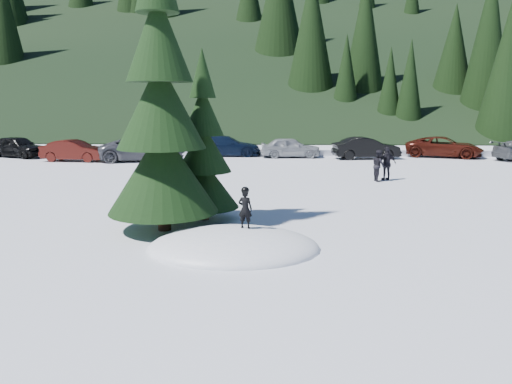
{
  "coord_description": "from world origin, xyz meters",
  "views": [
    {
      "loc": [
        1.06,
        -12.39,
        3.76
      ],
      "look_at": [
        0.49,
        2.14,
        1.1
      ],
      "focal_mm": 35.0,
      "sensor_mm": 36.0,
      "label": 1
    }
  ],
  "objects_px": {
    "car_2": "(143,149)",
    "car_3": "(225,146)",
    "car_4": "(290,147)",
    "car_0": "(18,147)",
    "adult_0": "(379,165)",
    "adult_1": "(387,164)",
    "child_skier": "(245,209)",
    "car_6": "(444,147)",
    "car_1": "(74,151)",
    "car_5": "(366,148)",
    "spruce_short": "(204,154)",
    "spruce_tall": "(161,117)"
  },
  "relations": [
    {
      "from": "child_skier",
      "to": "adult_1",
      "type": "height_order",
      "value": "adult_1"
    },
    {
      "from": "car_4",
      "to": "car_5",
      "type": "xyz_separation_m",
      "value": [
        4.95,
        -0.63,
        0.03
      ]
    },
    {
      "from": "spruce_short",
      "to": "car_1",
      "type": "height_order",
      "value": "spruce_short"
    },
    {
      "from": "car_3",
      "to": "adult_0",
      "type": "bearing_deg",
      "value": -143.41
    },
    {
      "from": "child_skier",
      "to": "car_0",
      "type": "xyz_separation_m",
      "value": [
        -16.62,
        20.38,
        -0.27
      ]
    },
    {
      "from": "child_skier",
      "to": "car_4",
      "type": "height_order",
      "value": "child_skier"
    },
    {
      "from": "car_6",
      "to": "adult_0",
      "type": "bearing_deg",
      "value": 167.31
    },
    {
      "from": "car_4",
      "to": "car_6",
      "type": "height_order",
      "value": "car_6"
    },
    {
      "from": "car_0",
      "to": "car_4",
      "type": "height_order",
      "value": "car_0"
    },
    {
      "from": "spruce_short",
      "to": "car_6",
      "type": "distance_m",
      "value": 23.15
    },
    {
      "from": "spruce_tall",
      "to": "car_3",
      "type": "xyz_separation_m",
      "value": [
        -0.19,
        20.23,
        -2.62
      ]
    },
    {
      "from": "spruce_tall",
      "to": "adult_1",
      "type": "relative_size",
      "value": 5.33
    },
    {
      "from": "car_1",
      "to": "car_6",
      "type": "bearing_deg",
      "value": -77.1
    },
    {
      "from": "car_2",
      "to": "car_3",
      "type": "xyz_separation_m",
      "value": [
        4.98,
        3.12,
        -0.04
      ]
    },
    {
      "from": "car_3",
      "to": "car_5",
      "type": "relative_size",
      "value": 1.12
    },
    {
      "from": "car_6",
      "to": "car_3",
      "type": "bearing_deg",
      "value": 108.21
    },
    {
      "from": "car_1",
      "to": "car_3",
      "type": "xyz_separation_m",
      "value": [
        9.24,
        3.45,
        0.03
      ]
    },
    {
      "from": "adult_1",
      "to": "car_1",
      "type": "xyz_separation_m",
      "value": [
        -18.04,
        7.01,
        -0.13
      ]
    },
    {
      "from": "adult_1",
      "to": "spruce_tall",
      "type": "bearing_deg",
      "value": 31.11
    },
    {
      "from": "child_skier",
      "to": "adult_0",
      "type": "xyz_separation_m",
      "value": [
        5.68,
        11.0,
        -0.24
      ]
    },
    {
      "from": "adult_0",
      "to": "adult_1",
      "type": "xyz_separation_m",
      "value": [
        0.44,
        0.29,
        0.06
      ]
    },
    {
      "from": "car_6",
      "to": "adult_1",
      "type": "bearing_deg",
      "value": 168.39
    },
    {
      "from": "car_0",
      "to": "car_3",
      "type": "bearing_deg",
      "value": -62.34
    },
    {
      "from": "spruce_tall",
      "to": "child_skier",
      "type": "height_order",
      "value": "spruce_tall"
    },
    {
      "from": "car_1",
      "to": "car_4",
      "type": "bearing_deg",
      "value": -73.79
    },
    {
      "from": "spruce_tall",
      "to": "adult_1",
      "type": "bearing_deg",
      "value": 48.61
    },
    {
      "from": "adult_1",
      "to": "car_6",
      "type": "bearing_deg",
      "value": -138.11
    },
    {
      "from": "car_5",
      "to": "car_6",
      "type": "relative_size",
      "value": 0.87
    },
    {
      "from": "car_2",
      "to": "car_4",
      "type": "xyz_separation_m",
      "value": [
        9.45,
        2.33,
        -0.06
      ]
    },
    {
      "from": "car_2",
      "to": "car_6",
      "type": "height_order",
      "value": "car_2"
    },
    {
      "from": "spruce_short",
      "to": "adult_0",
      "type": "height_order",
      "value": "spruce_short"
    },
    {
      "from": "car_2",
      "to": "car_4",
      "type": "relative_size",
      "value": 1.33
    },
    {
      "from": "adult_1",
      "to": "car_6",
      "type": "relative_size",
      "value": 0.32
    },
    {
      "from": "adult_1",
      "to": "car_5",
      "type": "relative_size",
      "value": 0.37
    },
    {
      "from": "child_skier",
      "to": "car_2",
      "type": "bearing_deg",
      "value": -53.0
    },
    {
      "from": "car_2",
      "to": "car_3",
      "type": "height_order",
      "value": "car_2"
    },
    {
      "from": "car_1",
      "to": "car_2",
      "type": "relative_size",
      "value": 0.77
    },
    {
      "from": "car_0",
      "to": "car_5",
      "type": "bearing_deg",
      "value": -68.09
    },
    {
      "from": "spruce_short",
      "to": "adult_0",
      "type": "bearing_deg",
      "value": 48.42
    },
    {
      "from": "spruce_tall",
      "to": "car_2",
      "type": "bearing_deg",
      "value": 106.81
    },
    {
      "from": "car_0",
      "to": "car_5",
      "type": "height_order",
      "value": "car_0"
    },
    {
      "from": "child_skier",
      "to": "car_2",
      "type": "xyz_separation_m",
      "value": [
        -7.65,
        18.63,
        -0.25
      ]
    },
    {
      "from": "car_4",
      "to": "car_5",
      "type": "relative_size",
      "value": 0.93
    },
    {
      "from": "child_skier",
      "to": "car_6",
      "type": "xyz_separation_m",
      "value": [
        12.19,
        21.55,
        -0.3
      ]
    },
    {
      "from": "adult_1",
      "to": "child_skier",
      "type": "bearing_deg",
      "value": 44.02
    },
    {
      "from": "child_skier",
      "to": "car_5",
      "type": "distance_m",
      "value": 21.42
    },
    {
      "from": "car_5",
      "to": "car_4",
      "type": "bearing_deg",
      "value": 74.76
    },
    {
      "from": "car_6",
      "to": "car_0",
      "type": "bearing_deg",
      "value": 111.32
    },
    {
      "from": "adult_1",
      "to": "car_0",
      "type": "xyz_separation_m",
      "value": [
        -22.75,
        9.09,
        -0.08
      ]
    },
    {
      "from": "spruce_short",
      "to": "adult_1",
      "type": "bearing_deg",
      "value": 47.72
    }
  ]
}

